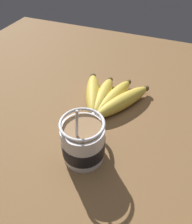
% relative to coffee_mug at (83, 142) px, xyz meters
% --- Properties ---
extents(table, '(1.20, 1.20, 0.03)m').
position_rel_coffee_mug_xyz_m(table, '(0.06, 0.03, -0.06)').
color(table, brown).
rests_on(table, ground).
extents(coffee_mug, '(0.13, 0.09, 0.15)m').
position_rel_coffee_mug_xyz_m(coffee_mug, '(0.00, 0.00, 0.00)').
color(coffee_mug, silver).
rests_on(coffee_mug, table).
extents(banana_bunch, '(0.20, 0.20, 0.04)m').
position_rel_coffee_mug_xyz_m(banana_bunch, '(0.19, 0.01, -0.03)').
color(banana_bunch, brown).
rests_on(banana_bunch, table).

